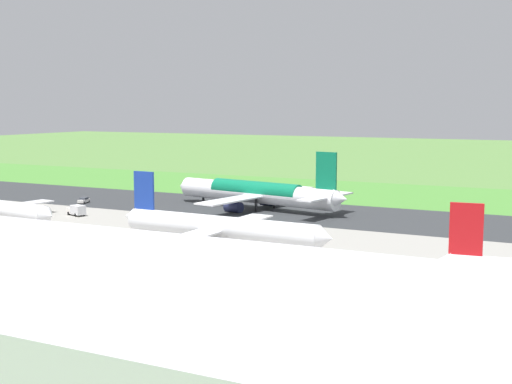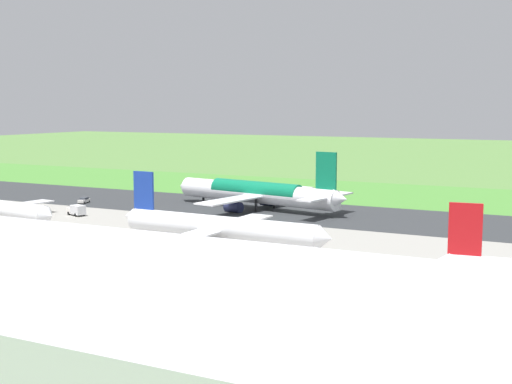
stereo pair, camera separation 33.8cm
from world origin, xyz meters
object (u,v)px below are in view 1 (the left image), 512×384
(no_stopping_sign, at_px, (254,188))
(traffic_cone_orange, at_px, (255,189))
(airliner_parked_mid, at_px, (219,227))
(service_car_followme, at_px, (84,200))
(service_truck_baggage, at_px, (77,210))
(airliner_main, at_px, (257,193))

(no_stopping_sign, xyz_separation_m, traffic_cone_orange, (3.15, -7.50, -1.22))
(airliner_parked_mid, bearing_deg, service_car_followme, -28.26)
(airliner_parked_mid, xyz_separation_m, no_stopping_sign, (29.89, -74.44, -2.21))
(service_car_followme, xyz_separation_m, traffic_cone_orange, (-28.79, -48.69, -0.57))
(service_truck_baggage, bearing_deg, no_stopping_sign, -108.02)
(service_truck_baggage, bearing_deg, traffic_cone_orange, -103.55)
(no_stopping_sign, relative_size, traffic_cone_orange, 4.58)
(airliner_parked_mid, distance_m, service_car_followme, 70.26)
(service_car_followme, relative_size, traffic_cone_orange, 8.20)
(airliner_main, distance_m, airliner_parked_mid, 47.08)
(service_truck_baggage, height_order, service_car_followme, service_truck_baggage)
(airliner_main, xyz_separation_m, airliner_parked_mid, (-14.08, 44.92, -0.64))
(airliner_main, xyz_separation_m, service_car_followme, (47.75, 11.68, -3.51))
(airliner_parked_mid, relative_size, service_truck_baggage, 7.48)
(airliner_main, bearing_deg, no_stopping_sign, -61.83)
(airliner_parked_mid, bearing_deg, airliner_main, -72.59)
(service_truck_baggage, xyz_separation_m, no_stopping_sign, (-19.13, -58.80, 0.10))
(airliner_parked_mid, height_order, traffic_cone_orange, airliner_parked_mid)
(airliner_main, distance_m, service_truck_baggage, 45.68)
(service_truck_baggage, bearing_deg, service_car_followme, -53.94)
(service_truck_baggage, height_order, no_stopping_sign, service_truck_baggage)
(service_truck_baggage, distance_m, service_car_followme, 21.78)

